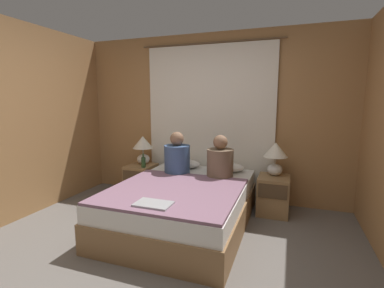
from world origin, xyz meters
name	(u,v)px	position (x,y,z in m)	size (l,w,h in m)	color
ground_plane	(146,267)	(0.00, 0.00, 0.00)	(16.00, 16.00, 0.00)	#66605B
wall_back	(210,118)	(0.00, 2.07, 1.25)	(4.21, 0.06, 2.50)	#A37547
curtain_panel	(209,123)	(0.00, 2.01, 1.17)	(2.16, 0.03, 2.35)	white
bed	(184,205)	(0.00, 0.95, 0.25)	(1.48, 2.02, 0.51)	olive
nightstand_left	(141,181)	(-1.01, 1.68, 0.26)	(0.40, 0.46, 0.51)	#937047
nightstand_right	(273,195)	(1.01, 1.68, 0.26)	(0.40, 0.46, 0.51)	#937047
lamp_left	(143,146)	(-1.01, 1.76, 0.79)	(0.32, 0.32, 0.45)	silver
lamp_right	(275,155)	(1.01, 1.76, 0.79)	(0.32, 0.32, 0.45)	silver
pillow_left	(183,163)	(-0.33, 1.75, 0.57)	(0.55, 0.33, 0.12)	white
pillow_right	(225,167)	(0.33, 1.75, 0.57)	(0.55, 0.33, 0.12)	white
blanket_on_bed	(174,191)	(0.00, 0.66, 0.53)	(1.42, 1.38, 0.03)	slate
person_left_in_bed	(177,157)	(-0.26, 1.38, 0.74)	(0.35, 0.35, 0.58)	#38517A
person_right_in_bed	(220,161)	(0.34, 1.38, 0.74)	(0.34, 0.34, 0.57)	brown
beer_bottle_on_left_stand	(143,162)	(-0.89, 1.56, 0.59)	(0.07, 0.07, 0.21)	#2D4C28
laptop_on_bed	(153,204)	(0.00, 0.17, 0.55)	(0.35, 0.22, 0.02)	#9EA0A5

